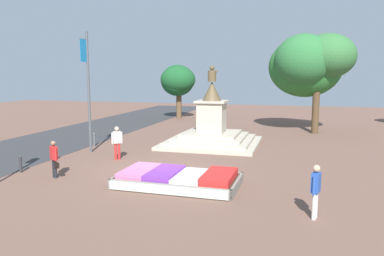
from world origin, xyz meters
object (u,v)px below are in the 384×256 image
(pedestrian_crossing_plaza, at_px, (117,141))
(pedestrian_near_planter, at_px, (316,188))
(statue_monument, at_px, (212,131))
(kerb_bollard_mid_b, at_px, (53,152))
(flower_planter, at_px, (178,179))
(pedestrian_with_handbag, at_px, (54,157))
(kerb_bollard_mid_a, at_px, (20,164))
(banner_pole, at_px, (88,89))
(kerb_bollard_north, at_px, (94,139))

(pedestrian_crossing_plaza, bearing_deg, pedestrian_near_planter, -30.88)
(statue_monument, height_order, kerb_bollard_mid_b, statue_monument)
(flower_planter, xyz_separation_m, pedestrian_crossing_plaza, (-4.38, 3.48, 0.74))
(pedestrian_with_handbag, distance_m, kerb_bollard_mid_a, 2.10)
(kerb_bollard_mid_a, bearing_deg, pedestrian_crossing_plaza, 49.20)
(banner_pole, bearing_deg, pedestrian_with_handbag, -75.48)
(statue_monument, height_order, pedestrian_near_planter, statue_monument)
(banner_pole, bearing_deg, statue_monument, 34.40)
(pedestrian_crossing_plaza, relative_size, kerb_bollard_mid_b, 1.92)
(statue_monument, bearing_deg, banner_pole, -145.60)
(flower_planter, bearing_deg, pedestrian_near_planter, -23.17)
(flower_planter, distance_m, kerb_bollard_north, 9.77)
(banner_pole, relative_size, kerb_bollard_mid_b, 7.44)
(banner_pole, height_order, kerb_bollard_north, banner_pole)
(pedestrian_with_handbag, bearing_deg, pedestrian_crossing_plaza, 75.51)
(pedestrian_near_planter, xyz_separation_m, kerb_bollard_mid_b, (-12.35, 4.39, -0.50))
(pedestrian_with_handbag, xyz_separation_m, kerb_bollard_mid_a, (-2.01, 0.34, -0.48))
(banner_pole, relative_size, kerb_bollard_mid_a, 8.71)
(banner_pole, bearing_deg, pedestrian_near_planter, -30.51)
(banner_pole, distance_m, pedestrian_with_handbag, 5.89)
(statue_monument, height_order, pedestrian_crossing_plaza, statue_monument)
(flower_planter, relative_size, kerb_bollard_north, 5.80)
(statue_monument, relative_size, kerb_bollard_mid_a, 7.52)
(flower_planter, xyz_separation_m, kerb_bollard_mid_a, (-7.38, 0.00, 0.14))
(banner_pole, xyz_separation_m, kerb_bollard_north, (-0.71, 1.62, -3.09))
(statue_monument, distance_m, pedestrian_with_handbag, 10.37)
(flower_planter, bearing_deg, kerb_bollard_mid_b, 163.03)
(flower_planter, relative_size, kerb_bollard_mid_b, 5.42)
(kerb_bollard_mid_a, bearing_deg, banner_pole, 81.70)
(kerb_bollard_mid_a, bearing_deg, flower_planter, -0.01)
(kerb_bollard_mid_a, height_order, kerb_bollard_mid_b, kerb_bollard_mid_b)
(kerb_bollard_north, bearing_deg, kerb_bollard_mid_b, -88.88)
(pedestrian_crossing_plaza, distance_m, kerb_bollard_north, 4.22)
(statue_monument, bearing_deg, kerb_bollard_mid_b, -135.04)
(statue_monument, xyz_separation_m, banner_pole, (-6.05, -4.14, 2.67))
(kerb_bollard_mid_b, distance_m, kerb_bollard_north, 4.15)
(statue_monument, bearing_deg, pedestrian_near_planter, -62.80)
(pedestrian_with_handbag, bearing_deg, kerb_bollard_mid_a, 170.36)
(kerb_bollard_mid_a, bearing_deg, kerb_bollard_mid_b, 88.24)
(kerb_bollard_mid_b, bearing_deg, kerb_bollard_mid_a, -91.76)
(pedestrian_near_planter, relative_size, pedestrian_crossing_plaza, 0.97)
(banner_pole, relative_size, pedestrian_near_planter, 3.98)
(flower_planter, distance_m, pedestrian_with_handbag, 5.42)
(flower_planter, xyz_separation_m, kerb_bollard_north, (-7.40, 6.38, 0.18))
(statue_monument, xyz_separation_m, kerb_bollard_mid_b, (-6.67, -6.66, -0.39))
(statue_monument, height_order, pedestrian_with_handbag, statue_monument)
(pedestrian_crossing_plaza, distance_m, kerb_bollard_mid_a, 4.63)
(banner_pole, bearing_deg, pedestrian_crossing_plaza, -28.96)
(flower_planter, relative_size, pedestrian_crossing_plaza, 2.82)
(flower_planter, distance_m, kerb_bollard_mid_a, 7.39)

